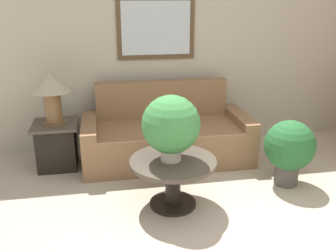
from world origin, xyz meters
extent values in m
cube|color=#B2A893|center=(0.00, 2.71, 1.30)|extent=(7.53, 0.06, 2.60)
cube|color=#4C3823|center=(-0.56, 2.67, 1.61)|extent=(1.02, 0.03, 0.80)
cube|color=#B2BCC6|center=(-0.56, 2.65, 1.61)|extent=(0.90, 0.01, 0.68)
cube|color=brown|center=(-0.52, 2.06, 0.24)|extent=(1.73, 0.94, 0.47)
cube|color=brown|center=(-0.52, 2.45, 0.71)|extent=(1.73, 0.16, 0.48)
cube|color=brown|center=(-1.48, 2.06, 0.29)|extent=(0.18, 0.94, 0.57)
cube|color=brown|center=(0.43, 2.06, 0.29)|extent=(0.18, 0.94, 0.57)
cylinder|color=black|center=(-0.66, 0.98, 0.01)|extent=(0.47, 0.47, 0.03)
cylinder|color=black|center=(-0.66, 0.98, 0.24)|extent=(0.15, 0.15, 0.43)
cylinder|color=#473D33|center=(-0.66, 0.98, 0.48)|extent=(0.86, 0.86, 0.04)
cube|color=black|center=(-1.88, 2.11, 0.26)|extent=(0.45, 0.45, 0.53)
cube|color=#473D33|center=(-1.88, 2.11, 0.55)|extent=(0.53, 0.53, 0.03)
cylinder|color=brown|center=(-1.88, 2.11, 0.57)|extent=(0.28, 0.28, 0.02)
cylinder|color=brown|center=(-1.88, 2.11, 0.77)|extent=(0.20, 0.20, 0.37)
cone|color=gray|center=(-1.88, 2.11, 1.07)|extent=(0.48, 0.48, 0.23)
cylinder|color=beige|center=(-0.68, 0.98, 0.58)|extent=(0.20, 0.20, 0.16)
sphere|color=#387A3D|center=(-0.68, 0.98, 0.86)|extent=(0.56, 0.56, 0.56)
cylinder|color=#4C4742|center=(0.69, 1.19, 0.13)|extent=(0.26, 0.26, 0.26)
sphere|color=#235B2D|center=(0.69, 1.19, 0.47)|extent=(0.55, 0.55, 0.55)
camera|label=1|loc=(-1.30, -2.29, 2.03)|focal=40.00mm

